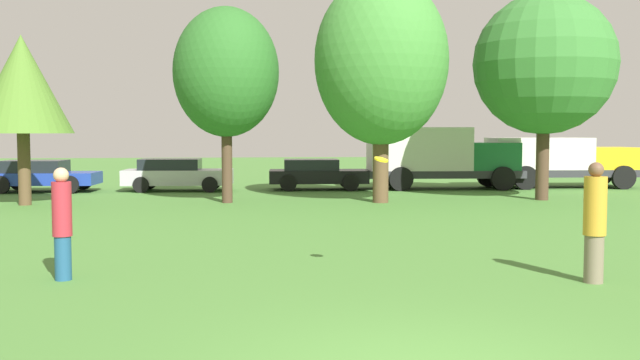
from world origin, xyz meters
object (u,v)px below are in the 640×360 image
tree_3 (544,64)px  delivery_truck_green (437,155)px  parked_car_black (316,173)px  tree_0 (22,85)px  tree_2 (381,61)px  person_thrower (62,222)px  tree_1 (226,73)px  parked_car_blue (41,175)px  parked_car_silver (177,174)px  frisbee (381,160)px  delivery_truck_yellow (557,159)px  person_catcher (595,222)px

tree_3 → delivery_truck_green: tree_3 is taller
tree_3 → parked_car_black: 9.76m
tree_0 → tree_2: size_ratio=0.72×
person_thrower → tree_1: 12.81m
tree_0 → parked_car_blue: 6.14m
parked_car_blue → parked_car_silver: bearing=2.2°
tree_3 → delivery_truck_green: 6.47m
frisbee → tree_3: tree_3 is taller
parked_car_silver → delivery_truck_green: bearing=2.7°
person_thrower → parked_car_black: 18.16m
delivery_truck_green → delivery_truck_yellow: delivery_truck_green is taller
person_catcher → parked_car_blue: size_ratio=0.44×
tree_2 → parked_car_black: bearing=106.0°
person_thrower → tree_2: (7.28, 11.72, 3.72)m
parked_car_silver → delivery_truck_yellow: bearing=3.1°
tree_2 → tree_3: size_ratio=1.06×
tree_3 → parked_car_silver: tree_3 is taller
person_catcher → tree_2: tree_2 is taller
frisbee → tree_3: bearing=57.2°
tree_1 → parked_car_black: 7.12m
person_thrower → delivery_truck_yellow: bearing=54.8°
tree_2 → tree_3: (5.67, 0.31, -0.02)m
parked_car_black → delivery_truck_yellow: bearing=2.9°
parked_car_silver → parked_car_black: size_ratio=1.07×
tree_1 → parked_car_black: size_ratio=1.58×
tree_3 → person_catcher: bearing=-110.1°
frisbee → tree_1: bearing=102.3°
parked_car_blue → person_thrower: bearing=-70.7°
tree_0 → tree_1: bearing=0.8°
person_thrower → frisbee: bearing=3.1°
tree_0 → tree_3: size_ratio=0.77×
person_thrower → parked_car_black: person_thrower is taller
person_catcher → tree_2: bearing=-78.7°
frisbee → parked_car_black: bearing=87.6°
frisbee → person_catcher: bearing=-12.1°
parked_car_silver → frisbee: bearing=-71.7°
parked_car_silver → person_catcher: bearing=-63.3°
person_thrower → parked_car_blue: (-5.07, 17.26, -0.25)m
person_thrower → delivery_truck_green: bearing=65.5°
delivery_truck_yellow → tree_1: bearing=-156.5°
person_thrower → parked_car_black: bearing=79.0°
person_catcher → parked_car_silver: (-8.03, 18.25, -0.28)m
tree_3 → parked_car_blue: size_ratio=1.66×
tree_1 → delivery_truck_yellow: size_ratio=0.97×
delivery_truck_green → delivery_truck_yellow: size_ratio=1.01×
parked_car_blue → delivery_truck_yellow: size_ratio=0.64×
tree_3 → parked_car_silver: bearing=158.1°
tree_1 → tree_3: bearing=-0.7°
delivery_truck_yellow → parked_car_black: bearing=-177.1°
parked_car_black → frisbee: bearing=-89.5°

